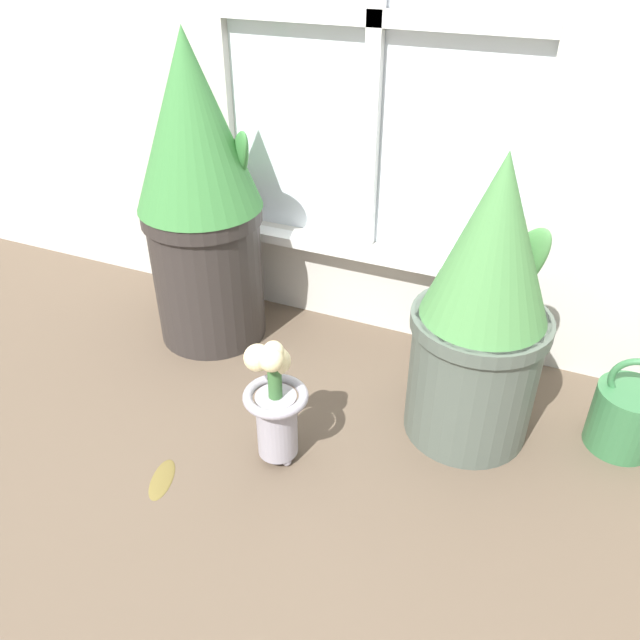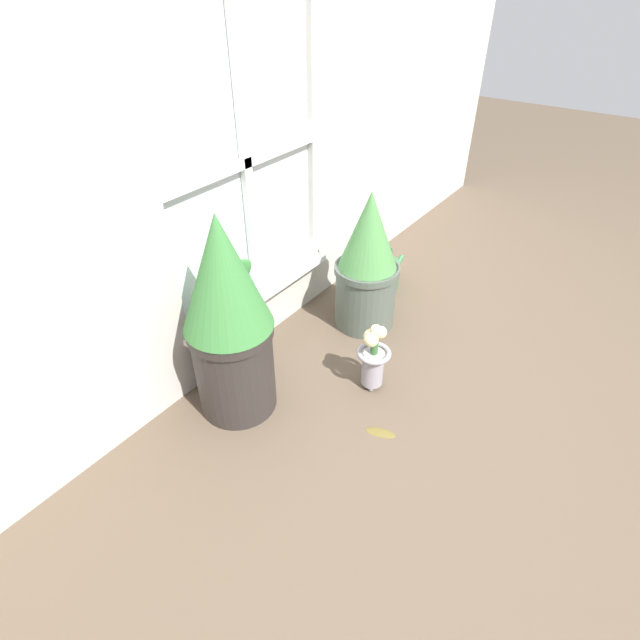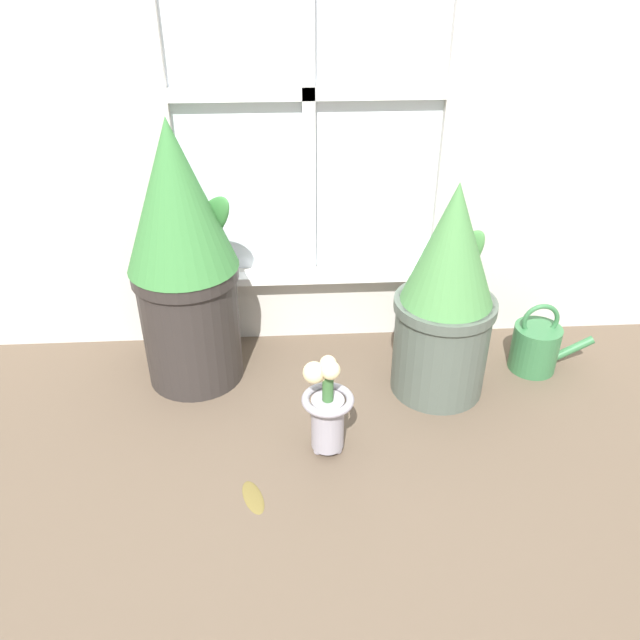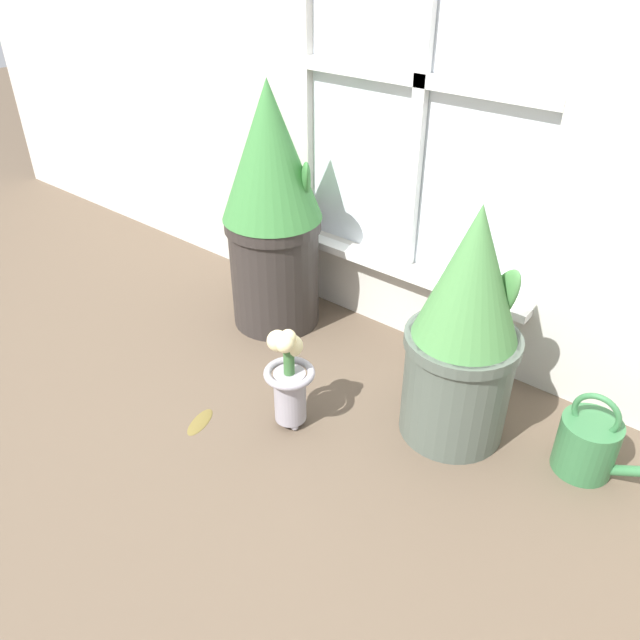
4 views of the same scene
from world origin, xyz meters
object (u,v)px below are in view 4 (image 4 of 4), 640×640
Objects in this scene: potted_plant_left at (272,207)px; potted_plant_right at (464,332)px; flower_vase at (289,378)px; watering_can at (588,444)px.

potted_plant_left is 0.72m from potted_plant_right.
potted_plant_left is 1.23× the size of potted_plant_right.
potted_plant_right is at bearing 35.91° from flower_vase.
potted_plant_right is at bearing -166.44° from watering_can.
potted_plant_right is 2.13× the size of flower_vase.
potted_plant_left is at bearing 178.37° from watering_can.
flower_vase is 1.17× the size of watering_can.
potted_plant_right is (0.71, -0.11, -0.09)m from potted_plant_left.
flower_vase is at bearing -43.73° from potted_plant_left.
potted_plant_left is 2.61× the size of flower_vase.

